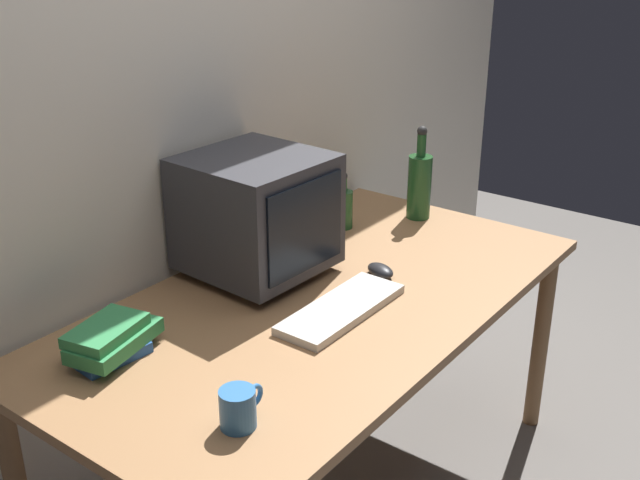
% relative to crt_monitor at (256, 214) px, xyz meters
% --- Properties ---
extents(back_wall, '(4.00, 0.08, 2.50)m').
position_rel_crt_monitor_xyz_m(back_wall, '(-0.02, 0.25, 0.33)').
color(back_wall, silver).
rests_on(back_wall, ground).
extents(desk, '(1.70, 0.89, 0.72)m').
position_rel_crt_monitor_xyz_m(desk, '(-0.02, -0.25, -0.27)').
color(desk, '#9E7047').
rests_on(desk, ground).
extents(crt_monitor, '(0.40, 0.40, 0.37)m').
position_rel_crt_monitor_xyz_m(crt_monitor, '(0.00, 0.00, 0.00)').
color(crt_monitor, '#333338').
rests_on(crt_monitor, desk).
extents(keyboard, '(0.42, 0.15, 0.02)m').
position_rel_crt_monitor_xyz_m(keyboard, '(-0.06, -0.35, -0.18)').
color(keyboard, beige).
rests_on(keyboard, desk).
extents(computer_mouse, '(0.09, 0.11, 0.04)m').
position_rel_crt_monitor_xyz_m(computer_mouse, '(0.21, -0.31, -0.17)').
color(computer_mouse, black).
rests_on(computer_mouse, desk).
extents(bottle_tall, '(0.08, 0.08, 0.34)m').
position_rel_crt_monitor_xyz_m(bottle_tall, '(0.70, -0.15, -0.07)').
color(bottle_tall, '#1E4C23').
rests_on(bottle_tall, desk).
extents(bottle_short, '(0.07, 0.07, 0.20)m').
position_rel_crt_monitor_xyz_m(bottle_short, '(0.45, 0.01, -0.12)').
color(bottle_short, '#1E4C23').
rests_on(bottle_short, desk).
extents(book_stack, '(0.26, 0.18, 0.10)m').
position_rel_crt_monitor_xyz_m(book_stack, '(-0.59, -0.03, -0.15)').
color(book_stack, '#28569E').
rests_on(book_stack, desk).
extents(mug, '(0.12, 0.08, 0.09)m').
position_rel_crt_monitor_xyz_m(mug, '(-0.60, -0.47, -0.15)').
color(mug, '#3370B2').
rests_on(mug, desk).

